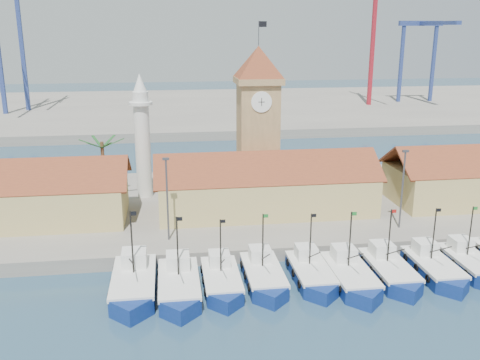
{
  "coord_description": "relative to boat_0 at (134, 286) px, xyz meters",
  "views": [
    {
      "loc": [
        -11.74,
        -41.92,
        23.44
      ],
      "look_at": [
        -3.45,
        18.0,
        6.1
      ],
      "focal_mm": 40.0,
      "sensor_mm": 36.0,
      "label": 1
    }
  ],
  "objects": [
    {
      "name": "boat_0",
      "position": [
        0.0,
        0.0,
        0.0
      ],
      "size": [
        3.9,
        10.69,
        8.09
      ],
      "color": "navy",
      "rests_on": "ground"
    },
    {
      "name": "hall_center",
      "position": [
        15.29,
        17.05,
        3.15
      ],
      "size": [
        27.04,
        10.13,
        7.61
      ],
      "color": "tan",
      "rests_on": "quay"
    },
    {
      "name": "lamp_posts",
      "position": [
        15.79,
        9.05,
        5.64
      ],
      "size": [
        80.7,
        0.25,
        9.03
      ],
      "color": "#3F3F44",
      "rests_on": "quay"
    },
    {
      "name": "quay",
      "position": [
        15.29,
        21.05,
        -0.09
      ],
      "size": [
        140.0,
        32.0,
        1.5
      ],
      "primitive_type": "cube",
      "color": "gray",
      "rests_on": "ground"
    },
    {
      "name": "clock_tower",
      "position": [
        15.29,
        23.05,
        11.12
      ],
      "size": [
        5.8,
        5.8,
        22.7
      ],
      "color": "tan",
      "rests_on": "quay"
    },
    {
      "name": "boat_1",
      "position": [
        4.08,
        -0.77,
        -0.05
      ],
      "size": [
        3.68,
        10.09,
        7.63
      ],
      "color": "navy",
      "rests_on": "ground"
    },
    {
      "name": "boat_2",
      "position": [
        8.04,
        -0.14,
        -0.12
      ],
      "size": [
        3.35,
        9.18,
        6.95
      ],
      "color": "navy",
      "rests_on": "ground"
    },
    {
      "name": "boat_5",
      "position": [
        20.18,
        -0.99,
        -0.07
      ],
      "size": [
        3.58,
        9.79,
        7.41
      ],
      "color": "navy",
      "rests_on": "ground"
    },
    {
      "name": "gantry",
      "position": [
        77.29,
        103.7,
        19.21
      ],
      "size": [
        13.0,
        22.0,
        23.2
      ],
      "color": "navy",
      "rests_on": "terminal"
    },
    {
      "name": "boat_8",
      "position": [
        32.94,
        0.13,
        -0.12
      ],
      "size": [
        3.35,
        9.17,
        6.94
      ],
      "color": "navy",
      "rests_on": "ground"
    },
    {
      "name": "boat_7",
      "position": [
        28.86,
        -0.35,
        -0.1
      ],
      "size": [
        3.43,
        9.41,
        7.12
      ],
      "color": "navy",
      "rests_on": "ground"
    },
    {
      "name": "minaret",
      "position": [
        0.29,
        25.05,
        8.89
      ],
      "size": [
        3.0,
        3.0,
        16.3
      ],
      "color": "silver",
      "rests_on": "quay"
    },
    {
      "name": "palm_tree",
      "position": [
        -4.71,
        23.05,
        5.41
      ],
      "size": [
        5.6,
        5.03,
        8.39
      ],
      "color": "brown",
      "rests_on": "quay"
    },
    {
      "name": "boat_3",
      "position": [
        12.08,
        0.24,
        -0.1
      ],
      "size": [
        3.45,
        9.44,
        7.15
      ],
      "color": "navy",
      "rests_on": "ground"
    },
    {
      "name": "boat_6",
      "position": [
        24.32,
        -0.37,
        -0.09
      ],
      "size": [
        3.49,
        9.56,
        7.23
      ],
      "color": "navy",
      "rests_on": "ground"
    },
    {
      "name": "ground",
      "position": [
        15.29,
        -2.95,
        -0.84
      ],
      "size": [
        400.0,
        400.0,
        0.0
      ],
      "primitive_type": "plane",
      "color": "navy",
      "rests_on": "ground"
    },
    {
      "name": "terminal",
      "position": [
        15.29,
        107.05,
        0.16
      ],
      "size": [
        240.0,
        80.0,
        2.0
      ],
      "primitive_type": "cube",
      "color": "gray",
      "rests_on": "ground"
    },
    {
      "name": "boat_4",
      "position": [
        16.68,
        0.19,
        -0.11
      ],
      "size": [
        3.36,
        9.22,
        6.97
      ],
      "color": "navy",
      "rests_on": "ground"
    },
    {
      "name": "crane_red_right",
      "position": [
        61.2,
        100.8,
        25.91
      ],
      "size": [
        1.0,
        32.06,
        44.7
      ],
      "color": "maroon",
      "rests_on": "terminal"
    },
    {
      "name": "crane_blue_near",
      "position": [
        -33.24,
        103.78,
        24.59
      ],
      "size": [
        1.0,
        31.75,
        42.35
      ],
      "color": "navy",
      "rests_on": "terminal"
    }
  ]
}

